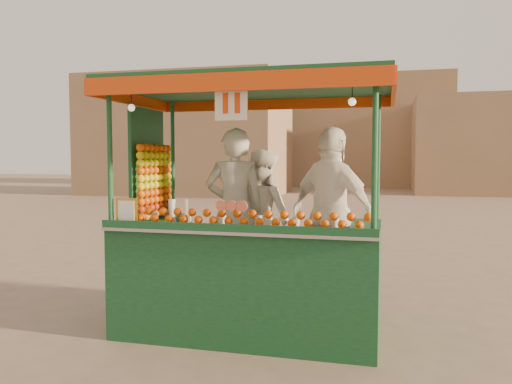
% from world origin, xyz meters
% --- Properties ---
extents(ground, '(90.00, 90.00, 0.00)m').
position_xyz_m(ground, '(0.00, 0.00, 0.00)').
color(ground, '#756053').
rests_on(ground, ground).
extents(building_left, '(10.00, 6.00, 6.00)m').
position_xyz_m(building_left, '(-9.00, 20.00, 3.00)').
color(building_left, '#957355').
rests_on(building_left, ground).
extents(building_right, '(9.00, 6.00, 5.00)m').
position_xyz_m(building_right, '(7.00, 24.00, 2.50)').
color(building_right, '#957355').
rests_on(building_right, ground).
extents(building_center, '(14.00, 7.00, 7.00)m').
position_xyz_m(building_center, '(-2.00, 30.00, 3.50)').
color(building_center, '#957355').
rests_on(building_center, ground).
extents(juice_cart, '(2.95, 1.91, 2.68)m').
position_xyz_m(juice_cart, '(-0.33, 0.08, 0.87)').
color(juice_cart, '#103D20').
rests_on(juice_cart, ground).
extents(vendor_left, '(0.76, 0.57, 1.90)m').
position_xyz_m(vendor_left, '(-0.57, 0.51, 1.26)').
color(vendor_left, beige).
rests_on(vendor_left, ground).
extents(vendor_middle, '(1.02, 0.98, 1.65)m').
position_xyz_m(vendor_middle, '(-0.32, 0.83, 1.14)').
color(vendor_middle, white).
rests_on(vendor_middle, ground).
extents(vendor_right, '(1.18, 1.00, 1.90)m').
position_xyz_m(vendor_right, '(0.57, 0.42, 1.26)').
color(vendor_right, white).
rests_on(vendor_right, ground).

